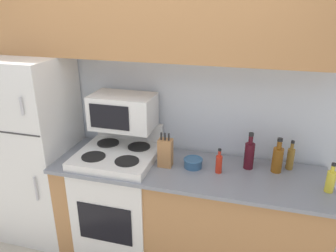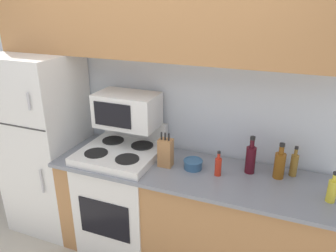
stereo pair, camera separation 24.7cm
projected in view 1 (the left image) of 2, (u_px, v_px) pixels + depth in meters
The scene contains 13 objects.
wall_back at pixel (160, 104), 2.85m from camera, with size 8.00×0.05×2.55m.
lower_cabinets at pixel (186, 213), 2.76m from camera, with size 2.15×0.66×0.88m.
refrigerator at pixel (36, 150), 2.96m from camera, with size 0.66×0.65×1.70m.
upper_cabinets at pixel (152, 15), 2.41m from camera, with size 2.81×0.31×0.64m.
stove at pixel (120, 199), 2.88m from camera, with size 0.64×0.64×1.11m.
microwave at pixel (123, 111), 2.72m from camera, with size 0.52×0.32×0.28m.
knife_block at pixel (165, 153), 2.58m from camera, with size 0.11×0.09×0.29m.
bowl at pixel (193, 163), 2.59m from camera, with size 0.15×0.15×0.07m.
bottle_hot_sauce at pixel (219, 163), 2.50m from camera, with size 0.05×0.05×0.20m.
bottle_vinegar at pixel (290, 158), 2.54m from camera, with size 0.06×0.06×0.24m.
bottle_whiskey at pixel (277, 159), 2.50m from camera, with size 0.08×0.08×0.28m.
bottle_wine_red at pixel (249, 155), 2.55m from camera, with size 0.08×0.08×0.30m.
bottle_cooking_spray at pixel (330, 181), 2.25m from camera, with size 0.06×0.06×0.22m.
Camera 1 is at (0.80, -1.94, 2.15)m, focal length 35.00 mm.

